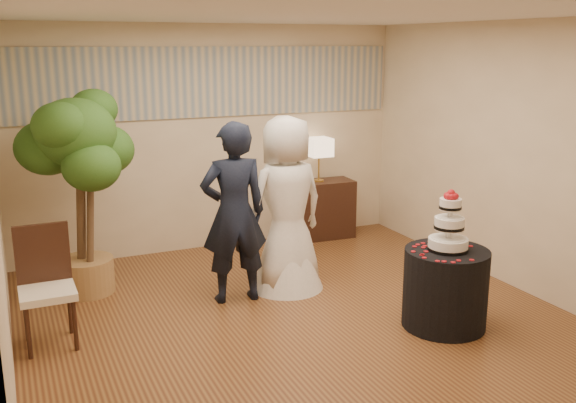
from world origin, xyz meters
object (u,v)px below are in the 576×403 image
cake_table (445,288)px  console (318,210)px  bride (286,204)px  table_lamp (319,160)px  wedding_cake (449,220)px  side_chair (47,289)px  groom (234,213)px  ficus_tree (80,193)px

cake_table → console: size_ratio=0.82×
bride → table_lamp: bride is taller
wedding_cake → table_lamp: table_lamp is taller
wedding_cake → console: wedding_cake is taller
wedding_cake → side_chair: size_ratio=0.54×
bride → cake_table: size_ratio=2.41×
table_lamp → console: bearing=0.0°
groom → bride: bride is taller
console → ficus_tree: ficus_tree is taller
bride → groom: bearing=-0.2°
bride → wedding_cake: bearing=112.7°
groom → wedding_cake: bearing=142.9°
wedding_cake → cake_table: bearing=0.0°
groom → cake_table: size_ratio=2.39×
console → side_chair: bearing=-148.8°
ficus_tree → side_chair: bearing=-111.2°
groom → console: groom is taller
groom → table_lamp: groom is taller
bride → console: (1.14, 1.49, -0.54)m
groom → side_chair: (-1.81, -0.32, -0.40)m
console → ficus_tree: bearing=-163.3°
cake_table → side_chair: (-3.36, 1.07, 0.15)m
cake_table → wedding_cake: bearing=0.0°
table_lamp → bride: bearing=-127.3°
side_chair → bride: bearing=9.4°
bride → table_lamp: size_ratio=3.20×
groom → ficus_tree: bearing=-26.8°
wedding_cake → console: 3.06m
wedding_cake → table_lamp: 2.99m
ficus_tree → cake_table: bearing=-37.4°
cake_table → groom: bearing=138.1°
console → table_lamp: size_ratio=1.61×
cake_table → ficus_tree: size_ratio=0.36×
bride → wedding_cake: 1.76m
cake_table → table_lamp: 3.07m
table_lamp → side_chair: table_lamp is taller
table_lamp → ficus_tree: ficus_tree is taller
side_chair → table_lamp: bearing=27.7°
groom → wedding_cake: groom is taller
groom → console: size_ratio=1.97×
console → table_lamp: (0.00, 0.00, 0.68)m
groom → side_chair: groom is taller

